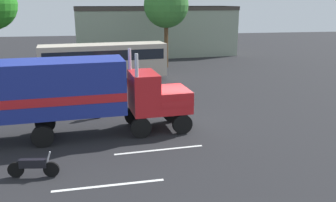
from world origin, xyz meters
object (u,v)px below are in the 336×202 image
person_bystander (97,104)px  motorcycle (34,166)px  parked_bus (104,59)px  tree_center (166,5)px  semi_truck (43,93)px

person_bystander → motorcycle: size_ratio=0.78×
parked_bus → tree_center: tree_center is taller
semi_truck → motorcycle: 4.82m
person_bystander → parked_bus: 10.58m
tree_center → motorcycle: bearing=-111.8°
semi_truck → parked_bus: size_ratio=1.28×
semi_truck → tree_center: tree_center is taller
parked_bus → person_bystander: bearing=-92.9°
motorcycle → tree_center: bearing=68.2°
person_bystander → motorcycle: bearing=-108.5°
motorcycle → tree_center: tree_center is taller
semi_truck → parked_bus: semi_truck is taller
semi_truck → tree_center: size_ratio=1.59×
person_bystander → motorcycle: (-2.50, -7.45, -0.41)m
person_bystander → semi_truck: bearing=-130.1°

